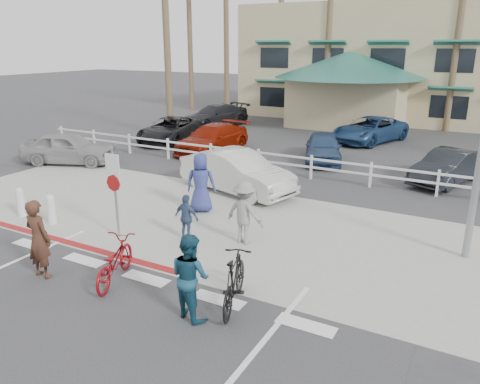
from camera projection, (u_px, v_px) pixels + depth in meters
The scene contains 33 objects.
ground at pixel (129, 290), 10.50m from camera, with size 140.00×140.00×0.00m, color #333335.
bike_path at pixel (57, 337), 8.82m from camera, with size 12.00×16.00×0.01m, color #333335.
sidewalk_plaza at pixel (229, 225), 14.26m from camera, with size 22.00×7.00×0.01m, color gray.
cross_street at pixel (282, 190), 17.60m from camera, with size 40.00×5.00×0.01m, color #333335.
parking_lot at pixel (352, 145), 25.54m from camera, with size 50.00×16.00×0.01m, color #333335.
curb_red at pixel (75, 244), 12.87m from camera, with size 7.00×0.25×0.02m, color maroon.
rail_fence at pixel (313, 168), 18.89m from camera, with size 29.40×0.16×1.00m, color silver, non-canonical shape.
building at pixel (435, 38), 33.79m from camera, with size 28.00×16.00×11.30m, color #C5B487, non-canonical shape.
sign_post at pixel (115, 189), 12.95m from camera, with size 0.50×0.10×2.90m, color gray, non-canonical shape.
bollard_0 at pixel (51, 209), 14.22m from camera, with size 0.26×0.26×0.95m, color silver, non-canonical shape.
bollard_1 at pixel (21, 202), 14.86m from camera, with size 0.26×0.26×0.95m, color silver, non-canonical shape.
palm_0 at pixel (189, 14), 37.28m from camera, with size 4.00×4.00×15.00m, color #20451A, non-canonical shape.
palm_1 at pixel (226, 27), 34.92m from camera, with size 4.00×4.00×13.00m, color #20451A, non-canonical shape.
palm_2 at pixel (281, 4), 33.47m from camera, with size 4.00×4.00×16.00m, color #20451A, non-canonical shape.
palm_3 at pixel (330, 17), 31.11m from camera, with size 4.00×4.00×14.00m, color #20451A, non-canonical shape.
palm_4 at pixel (395, 7), 29.96m from camera, with size 4.00×4.00×15.00m, color #20451A, non-canonical shape.
palm_5 at pixel (460, 22), 27.60m from camera, with size 4.00×4.00×13.00m, color #20451A, non-canonical shape.
palm_10 at pixel (166, 30), 25.79m from camera, with size 4.00×4.00×12.00m, color #20451A, non-canonical shape.
bike_red at pixel (114, 261), 10.74m from camera, with size 0.67×1.93×1.01m, color maroon.
rider_red at pixel (39, 239), 10.83m from camera, with size 0.70×0.46×1.92m, color #422519.
bike_black at pixel (234, 281), 9.68m from camera, with size 0.55×1.96×1.18m, color black.
rider_black at pixel (190, 276), 9.24m from camera, with size 0.87×0.68×1.78m, color navy.
pedestrian_a at pixel (245, 213), 12.73m from camera, with size 1.15×0.66×1.77m, color gray.
pedestrian_child at pixel (187, 217), 13.02m from camera, with size 0.78×0.32×1.33m, color #354A71.
pedestrian_b at pixel (201, 183), 15.13m from camera, with size 0.96×0.62×1.96m, color navy.
car_white_sedan at pixel (237, 172), 17.23m from camera, with size 1.63×4.67×1.54m, color beige.
car_red_compact at pixel (69, 148), 21.36m from camera, with size 1.71×4.26×1.45m, color gray.
lot_car_0 at pixel (170, 130), 26.15m from camera, with size 2.25×4.87×1.35m, color black.
lot_car_1 at pixel (212, 139), 23.66m from camera, with size 1.93×4.75×1.38m, color maroon.
lot_car_2 at pixel (323, 147), 21.72m from camera, with size 1.61×3.99×1.36m, color navy.
lot_car_3 at pixel (448, 167), 18.37m from camera, with size 1.39×3.99×1.32m, color black.
lot_car_4 at pixel (215, 116), 31.13m from camera, with size 1.99×4.89×1.42m, color black.
lot_car_5 at pixel (370, 130), 26.08m from camera, with size 2.31×5.01×1.39m, color navy.
Camera 1 is at (6.68, -6.99, 5.28)m, focal length 35.00 mm.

